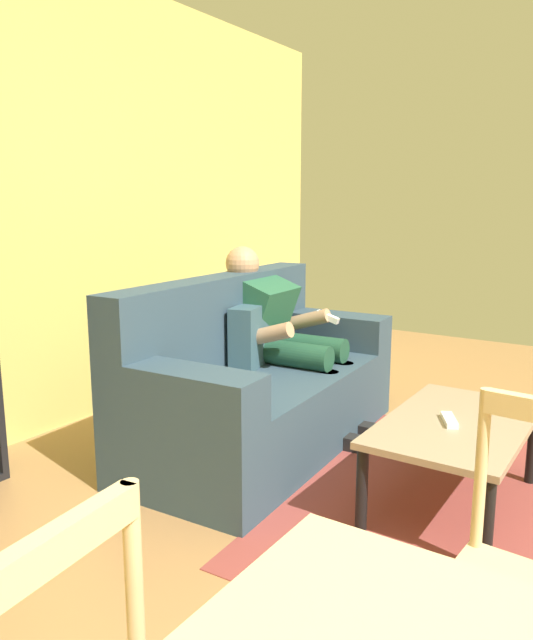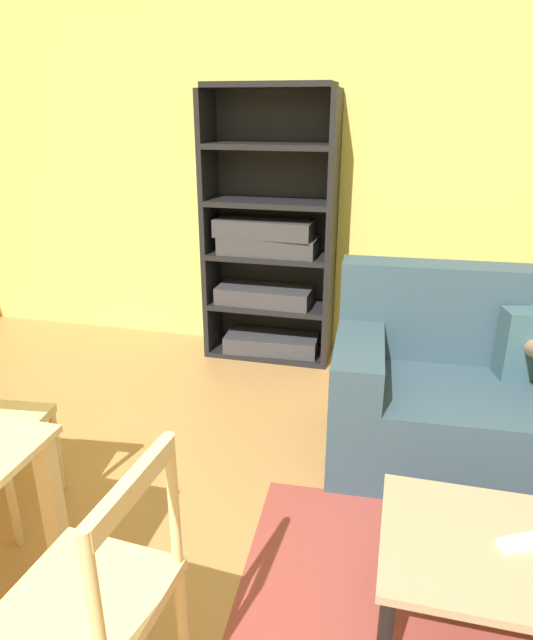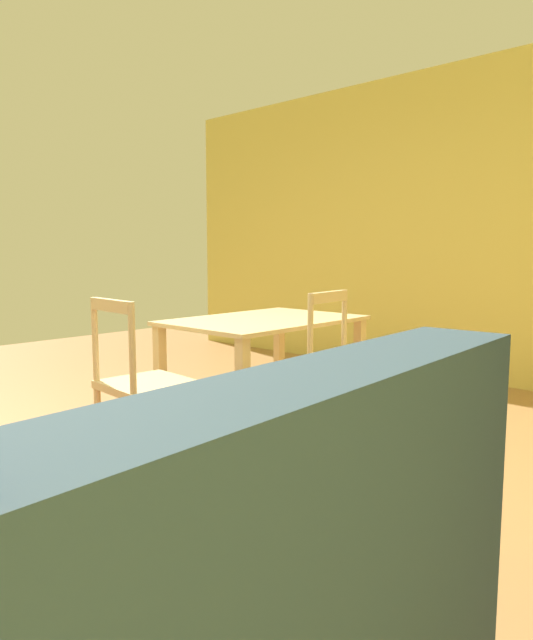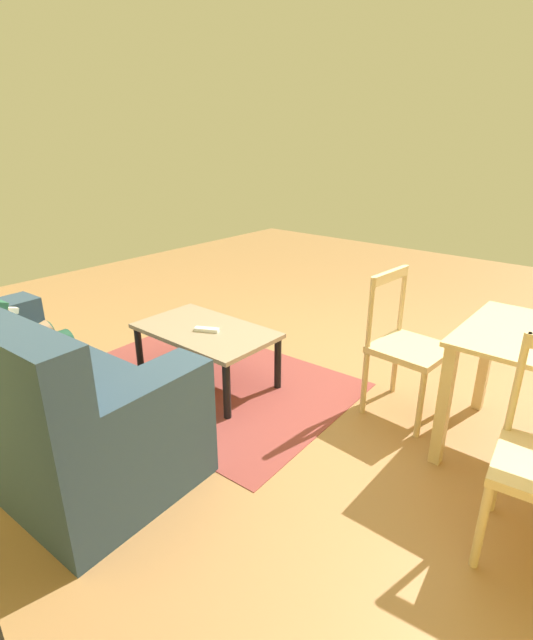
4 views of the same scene
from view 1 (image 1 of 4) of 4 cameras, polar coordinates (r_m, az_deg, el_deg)
couch at (r=3.49m, az=-0.93°, el=-6.12°), size 1.87×0.93×0.96m
person_lounging at (r=3.68m, az=1.38°, el=-1.41°), size 0.61×0.96×1.12m
coffee_table at (r=2.90m, az=17.47°, el=-10.03°), size 0.98×0.59×0.41m
tv_remote at (r=2.85m, az=16.86°, el=-9.01°), size 0.17×0.12×0.02m
area_rug at (r=3.05m, az=17.07°, el=-16.32°), size 2.06×1.48×0.01m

